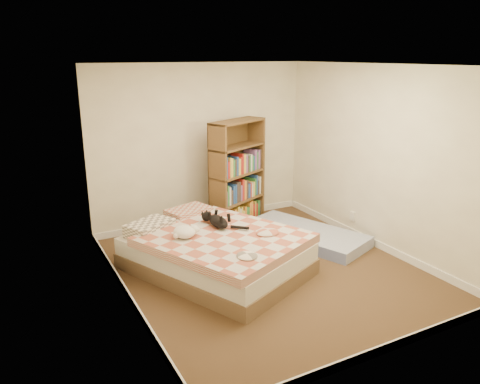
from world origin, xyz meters
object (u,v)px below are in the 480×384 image
bookshelf (237,188)px  bed (214,250)px  floor_mattress (305,235)px  black_cat (217,221)px  white_dog (185,232)px

bookshelf → bed: bearing=-152.2°
floor_mattress → black_cat: (-1.46, -0.10, 0.50)m
bed → white_dog: 0.50m
bookshelf → white_dog: bookshelf is taller
white_dog → bookshelf: bearing=1.4°
floor_mattress → white_dog: 2.05m
bookshelf → floor_mattress: 1.30m
bed → floor_mattress: 1.62m
bed → bookshelf: size_ratio=1.52×
black_cat → floor_mattress: bearing=-13.5°
bed → bookshelf: (1.01, 1.32, 0.34)m
floor_mattress → white_dog: bearing=167.1°
bed → bookshelf: 1.69m
black_cat → white_dog: black_cat is taller
bed → white_dog: bearing=158.0°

